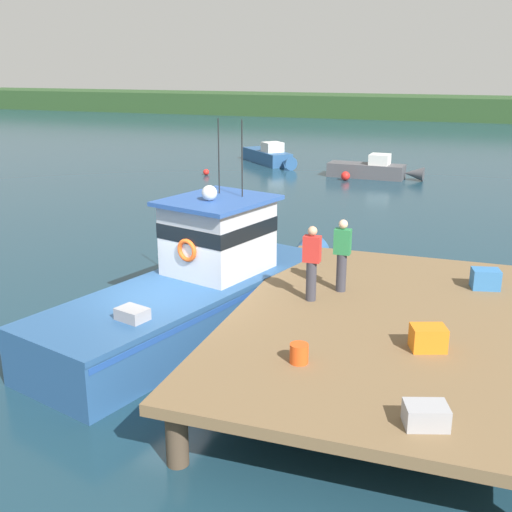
# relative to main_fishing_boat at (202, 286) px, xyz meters

# --- Properties ---
(ground_plane) EXTENTS (200.00, 200.00, 0.00)m
(ground_plane) POSITION_rel_main_fishing_boat_xyz_m (-0.36, -1.09, -1.01)
(ground_plane) COLOR #193847
(dock) EXTENTS (6.00, 9.00, 1.20)m
(dock) POSITION_rel_main_fishing_boat_xyz_m (4.44, -1.09, 0.07)
(dock) COLOR #4C3D2D
(dock) RESTS_ON ground
(main_fishing_boat) EXTENTS (4.70, 9.91, 4.80)m
(main_fishing_boat) POSITION_rel_main_fishing_boat_xyz_m (0.00, 0.00, 0.00)
(main_fishing_boat) COLOR #285184
(main_fishing_boat) RESTS_ON ground
(crate_single_far) EXTENTS (0.71, 0.62, 0.44)m
(crate_single_far) POSITION_rel_main_fishing_boat_xyz_m (5.34, -2.24, 0.41)
(crate_single_far) COLOR orange
(crate_single_far) RESTS_ON dock
(crate_stack_near_edge) EXTENTS (0.71, 0.60, 0.33)m
(crate_stack_near_edge) POSITION_rel_main_fishing_boat_xyz_m (5.52, -4.78, 0.36)
(crate_stack_near_edge) COLOR #9E9EA3
(crate_stack_near_edge) RESTS_ON dock
(crate_stack_mid_dock) EXTENTS (0.68, 0.56, 0.45)m
(crate_stack_mid_dock) POSITION_rel_main_fishing_boat_xyz_m (6.30, 1.43, 0.42)
(crate_stack_mid_dock) COLOR #3370B2
(crate_stack_mid_dock) RESTS_ON dock
(bait_bucket) EXTENTS (0.32, 0.32, 0.34)m
(bait_bucket) POSITION_rel_main_fishing_boat_xyz_m (3.33, -3.49, 0.36)
(bait_bucket) COLOR #E04C19
(bait_bucket) RESTS_ON dock
(deckhand_by_the_boat) EXTENTS (0.36, 0.22, 1.63)m
(deckhand_by_the_boat) POSITION_rel_main_fishing_boat_xyz_m (2.78, -0.56, 1.05)
(deckhand_by_the_boat) COLOR #383842
(deckhand_by_the_boat) RESTS_ON dock
(deckhand_further_back) EXTENTS (0.36, 0.22, 1.63)m
(deckhand_further_back) POSITION_rel_main_fishing_boat_xyz_m (3.27, 0.21, 1.05)
(deckhand_further_back) COLOR #383842
(deckhand_further_back) RESTS_ON dock
(moored_boat_mid_harbor) EXTENTS (4.52, 4.57, 1.36)m
(moored_boat_mid_harbor) POSITION_rel_main_fishing_boat_xyz_m (-6.21, 24.33, -0.54)
(moored_boat_mid_harbor) COLOR #285184
(moored_boat_mid_harbor) RESTS_ON ground
(moored_boat_far_right) EXTENTS (5.19, 1.56, 1.31)m
(moored_boat_far_right) POSITION_rel_main_fishing_boat_xyz_m (0.61, 21.49, -0.56)
(moored_boat_far_right) COLOR #4C4C51
(moored_boat_far_right) RESTS_ON ground
(mooring_buoy_inshore) EXTENTS (0.48, 0.48, 0.48)m
(mooring_buoy_inshore) POSITION_rel_main_fishing_boat_xyz_m (-0.63, 20.24, -0.77)
(mooring_buoy_inshore) COLOR red
(mooring_buoy_inshore) RESTS_ON ground
(mooring_buoy_spare_mooring) EXTENTS (0.33, 0.33, 0.33)m
(mooring_buoy_spare_mooring) POSITION_rel_main_fishing_boat_xyz_m (-8.30, 19.31, -0.84)
(mooring_buoy_spare_mooring) COLOR red
(mooring_buoy_spare_mooring) RESTS_ON ground
(far_shoreline) EXTENTS (120.00, 8.00, 2.40)m
(far_shoreline) POSITION_rel_main_fishing_boat_xyz_m (-0.36, 60.91, 0.19)
(far_shoreline) COLOR #284723
(far_shoreline) RESTS_ON ground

